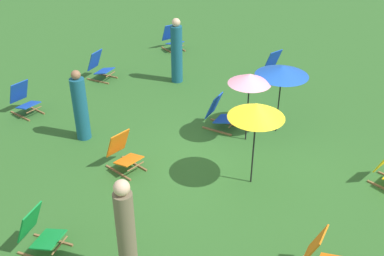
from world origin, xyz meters
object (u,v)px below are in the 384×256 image
object	(u,v)px
deckchair_9	(39,232)
person_0	(126,232)
umbrella_0	(282,71)
deckchair_3	(123,153)
deckchair_2	(24,100)
umbrella_2	(256,110)
deckchair_0	(172,39)
deckchair_10	(100,67)
deckchair_4	(219,114)
deckchair_11	(276,67)
umbrella_1	(250,79)
person_2	(177,52)
person_1	(80,107)

from	to	relation	value
deckchair_9	person_0	bearing A→B (deg)	-90.56
deckchair_9	umbrella_0	bearing A→B (deg)	-30.20
deckchair_3	umbrella_0	xyz separation A→B (m)	(3.24, -1.80, 1.17)
deckchair_2	deckchair_3	world-z (taller)	same
deckchair_2	umbrella_2	world-z (taller)	umbrella_2
deckchair_0	deckchair_9	bearing A→B (deg)	-137.26
deckchair_10	deckchair_9	bearing A→B (deg)	-152.12
deckchair_9	deckchair_10	bearing A→B (deg)	20.89
deckchair_4	deckchair_2	bearing A→B (deg)	110.29
deckchair_3	deckchair_11	size ratio (longest dim) A/B	0.97
deckchair_0	umbrella_2	xyz separation A→B (m)	(-4.70, -5.85, 1.25)
deckchair_4	umbrella_1	distance (m)	1.40
umbrella_0	umbrella_1	bearing A→B (deg)	153.85
deckchair_4	umbrella_2	distance (m)	2.54
person_2	person_1	bearing A→B (deg)	103.11
umbrella_0	person_1	world-z (taller)	person_1
umbrella_1	deckchair_3	bearing A→B (deg)	150.12
deckchair_3	umbrella_0	distance (m)	3.88
deckchair_9	umbrella_2	bearing A→B (deg)	-44.07
deckchair_4	umbrella_0	xyz separation A→B (m)	(0.67, -1.17, 1.17)
deckchair_2	person_1	distance (m)	2.11
umbrella_0	deckchair_4	bearing A→B (deg)	119.89
deckchair_11	umbrella_2	bearing A→B (deg)	-142.62
person_1	deckchair_4	bearing A→B (deg)	86.75
deckchair_4	umbrella_0	distance (m)	1.78
person_1	deckchair_11	bearing A→B (deg)	111.78
deckchair_4	deckchair_10	distance (m)	4.32
deckchair_4	umbrella_1	world-z (taller)	umbrella_1
umbrella_0	person_0	distance (m)	5.29
deckchair_3	umbrella_1	distance (m)	3.08
deckchair_9	umbrella_2	size ratio (longest dim) A/B	0.49
deckchair_11	person_2	bearing A→B (deg)	145.09
deckchair_0	person_1	distance (m)	5.90
deckchair_3	person_2	bearing A→B (deg)	28.78
deckchair_2	deckchair_3	distance (m)	3.66
deckchair_2	umbrella_2	distance (m)	6.21
deckchair_3	deckchair_10	size ratio (longest dim) A/B	1.00
deckchair_4	deckchair_0	bearing A→B (deg)	42.90
person_2	umbrella_2	bearing A→B (deg)	155.57
deckchair_3	deckchair_10	distance (m)	4.62
deckchair_0	person_1	size ratio (longest dim) A/B	0.52
deckchair_9	deckchair_3	bearing A→B (deg)	-5.54
deckchair_3	umbrella_0	world-z (taller)	umbrella_0
deckchair_0	deckchair_3	distance (m)	6.84
umbrella_0	umbrella_2	bearing A→B (deg)	-165.12
person_1	person_2	xyz separation A→B (m)	(3.69, 0.21, 0.09)
deckchair_2	umbrella_1	bearing A→B (deg)	-65.92
umbrella_2	person_2	distance (m)	5.07
umbrella_2	person_1	size ratio (longest dim) A/B	1.05
deckchair_0	deckchair_11	size ratio (longest dim) A/B	1.01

